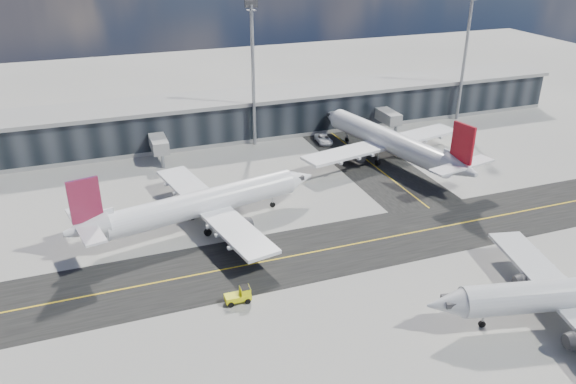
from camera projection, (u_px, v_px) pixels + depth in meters
name	position (u px, v px, depth m)	size (l,w,h in m)	color
ground	(357.00, 260.00, 76.93)	(300.00, 300.00, 0.00)	gray
taxiway_lanes	(349.00, 220.00, 87.25)	(180.00, 63.00, 0.03)	black
terminal_concourse	(245.00, 116.00, 121.79)	(152.00, 19.80, 8.80)	black
floodlight_masts	(253.00, 70.00, 110.94)	(102.50, 0.70, 28.90)	gray
airliner_af	(200.00, 204.00, 83.79)	(39.48, 33.88, 11.75)	white
airliner_redtail	(390.00, 142.00, 107.31)	(35.96, 41.89, 12.48)	white
baggage_tug	(240.00, 295.00, 67.99)	(3.18, 1.67, 1.97)	#F6F50C
service_van	(324.00, 139.00, 118.20)	(2.76, 5.98, 1.66)	white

